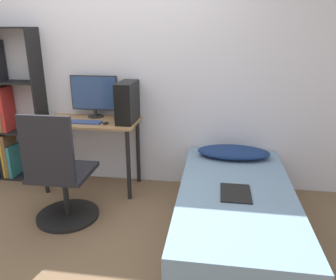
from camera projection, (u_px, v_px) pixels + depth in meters
The scene contains 13 objects.
ground_plane at pixel (78, 251), 2.64m from camera, with size 14.00×14.00×0.00m, color brown.
wall_back at pixel (120, 73), 3.55m from camera, with size 8.00×0.05×2.50m.
desk at pixel (91, 133), 3.52m from camera, with size 1.03×0.52×0.78m.
bookshelf at pixel (9, 110), 3.72m from camera, with size 0.59×0.27×1.72m.
office_chair at pixel (61, 182), 2.93m from camera, with size 0.58×0.58×1.05m.
bed at pixel (235, 213), 2.77m from camera, with size 0.96×1.95×0.45m.
pillow at pixel (234, 152), 3.35m from camera, with size 0.73×0.36×0.11m.
magazine at pixel (236, 193), 2.61m from camera, with size 0.24×0.32×0.01m.
monitor at pixel (94, 95), 3.54m from camera, with size 0.52×0.18×0.45m.
keyboard at pixel (84, 122), 3.38m from camera, with size 0.36×0.12×0.02m.
pc_tower at pixel (127, 102), 3.38m from camera, with size 0.16×0.41×0.41m.
mouse at pixel (106, 123), 3.34m from camera, with size 0.06×0.09×0.02m.
phone at pixel (51, 119), 3.52m from camera, with size 0.07×0.14×0.01m.
Camera 1 is at (1.05, -2.08, 1.69)m, focal length 35.00 mm.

